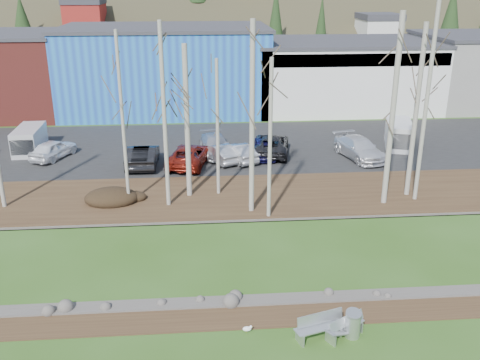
{
  "coord_description": "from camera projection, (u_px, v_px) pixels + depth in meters",
  "views": [
    {
      "loc": [
        -2.89,
        -15.85,
        12.59
      ],
      "look_at": [
        -0.76,
        10.88,
        2.5
      ],
      "focal_mm": 40.0,
      "sensor_mm": 36.0,
      "label": 1
    }
  ],
  "objects": [
    {
      "name": "birch_4",
      "position": [
        252.0,
        120.0,
        28.84
      ],
      "size": [
        0.28,
        0.28,
        10.59
      ],
      "color": "#AAA698",
      "rests_on": "far_bank"
    },
    {
      "name": "birch_6",
      "position": [
        270.0,
        141.0,
        28.45
      ],
      "size": [
        0.21,
        0.21,
        8.77
      ],
      "color": "#AAA698",
      "rests_on": "far_bank"
    },
    {
      "name": "car_4",
      "position": [
        264.0,
        148.0,
        39.7
      ],
      "size": [
        1.63,
        3.93,
        1.33
      ],
      "primitive_type": "imported",
      "rotation": [
        0.0,
        0.0,
        -0.01
      ],
      "color": "#181551",
      "rests_on": "parking_lot"
    },
    {
      "name": "dirt_mound",
      "position": [
        111.0,
        197.0,
        31.76
      ],
      "size": [
        3.19,
        2.25,
        0.63
      ],
      "primitive_type": "ellipsoid",
      "color": "black",
      "rests_on": "far_bank"
    },
    {
      "name": "van_white",
      "position": [
        399.0,
        135.0,
        42.09
      ],
      "size": [
        3.07,
        4.82,
        1.96
      ],
      "rotation": [
        0.0,
        0.0,
        -0.29
      ],
      "color": "white",
      "rests_on": "parking_lot"
    },
    {
      "name": "car_9",
      "position": [
        238.0,
        152.0,
        38.87
      ],
      "size": [
        2.88,
        4.12,
        1.29
      ],
      "primitive_type": "imported",
      "rotation": [
        0.0,
        0.0,
        3.58
      ],
      "color": "#B4B4B6",
      "rests_on": "parking_lot"
    },
    {
      "name": "car_7",
      "position": [
        359.0,
        148.0,
        39.46
      ],
      "size": [
        3.3,
        5.57,
        1.51
      ],
      "primitive_type": "imported",
      "rotation": [
        0.0,
        0.0,
        0.24
      ],
      "color": "silver",
      "rests_on": "parking_lot"
    },
    {
      "name": "car_3",
      "position": [
        215.0,
        145.0,
        40.35
      ],
      "size": [
        2.62,
        5.09,
        1.41
      ],
      "primitive_type": "imported",
      "rotation": [
        0.0,
        0.0,
        0.14
      ],
      "color": "#A3A5AC",
      "rests_on": "parking_lot"
    },
    {
      "name": "birch_2",
      "position": [
        187.0,
        123.0,
        31.3
      ],
      "size": [
        0.31,
        0.31,
        9.11
      ],
      "color": "#AAA698",
      "rests_on": "far_bank"
    },
    {
      "name": "van_grey",
      "position": [
        29.0,
        140.0,
        40.79
      ],
      "size": [
        1.9,
        4.3,
        1.86
      ],
      "rotation": [
        0.0,
        0.0,
        0.03
      ],
      "color": "silver",
      "rests_on": "parking_lot"
    },
    {
      "name": "birch_3",
      "position": [
        164.0,
        118.0,
        29.65
      ],
      "size": [
        0.24,
        0.24,
        10.47
      ],
      "color": "#AAA698",
      "rests_on": "far_bank"
    },
    {
      "name": "car_1",
      "position": [
        146.0,
        156.0,
        37.81
      ],
      "size": [
        1.63,
        4.51,
        1.48
      ],
      "primitive_type": "imported",
      "rotation": [
        0.0,
        0.0,
        3.13
      ],
      "color": "black",
      "rests_on": "parking_lot"
    },
    {
      "name": "near_bank_rocks",
      "position": [
        273.0,
        301.0,
        22.33
      ],
      "size": [
        80.0,
        0.8,
        0.5
      ],
      "primitive_type": null,
      "color": "#47423D",
      "rests_on": "ground"
    },
    {
      "name": "birch_8",
      "position": [
        416.0,
        113.0,
        31.22
      ],
      "size": [
        0.29,
        0.29,
        10.25
      ],
      "color": "#AAA698",
      "rests_on": "far_bank"
    },
    {
      "name": "building_blue",
      "position": [
        166.0,
        68.0,
        53.91
      ],
      "size": [
        20.4,
        12.24,
        8.3
      ],
      "color": "#1F4DAC",
      "rests_on": "ground"
    },
    {
      "name": "seagull",
      "position": [
        247.0,
        329.0,
        20.27
      ],
      "size": [
        0.41,
        0.19,
        0.29
      ],
      "rotation": [
        0.0,
        0.0,
        -0.02
      ],
      "color": "gold",
      "rests_on": "ground"
    },
    {
      "name": "bench_damaged",
      "position": [
        345.0,
        327.0,
        20.01
      ],
      "size": [
        1.72,
        1.32,
        0.75
      ],
      "rotation": [
        0.0,
        0.0,
        0.53
      ],
      "color": "silver",
      "rests_on": "ground"
    },
    {
      "name": "river",
      "position": [
        261.0,
        254.0,
        26.15
      ],
      "size": [
        80.0,
        8.0,
        0.9
      ],
      "primitive_type": null,
      "color": "black",
      "rests_on": "ground"
    },
    {
      "name": "car_5",
      "position": [
        220.0,
        153.0,
        38.77
      ],
      "size": [
        2.88,
        4.12,
        1.29
      ],
      "primitive_type": "imported",
      "rotation": [
        0.0,
        0.0,
        3.58
      ],
      "color": "#B4B4B6",
      "rests_on": "parking_lot"
    },
    {
      "name": "ground",
      "position": [
        285.0,
        348.0,
        19.44
      ],
      "size": [
        200.0,
        200.0,
        0.0
      ],
      "primitive_type": "plane",
      "color": "#294C14",
      "rests_on": "ground"
    },
    {
      "name": "birch_7",
      "position": [
        393.0,
        112.0,
        29.9
      ],
      "size": [
        0.31,
        0.31,
        10.92
      ],
      "color": "#AAA698",
      "rests_on": "far_bank"
    },
    {
      "name": "dirt_strip",
      "position": [
        276.0,
        314.0,
        21.39
      ],
      "size": [
        80.0,
        1.8,
        0.03
      ],
      "primitive_type": "cube",
      "color": "#382616",
      "rests_on": "ground"
    },
    {
      "name": "bench_intact",
      "position": [
        319.0,
        326.0,
        19.9
      ],
      "size": [
        1.98,
        1.1,
        0.95
      ],
      "rotation": [
        0.0,
        0.0,
        0.3
      ],
      "color": "silver",
      "rests_on": "ground"
    },
    {
      "name": "building_white",
      "position": [
        341.0,
        74.0,
        55.5
      ],
      "size": [
        18.36,
        12.24,
        6.8
      ],
      "color": "silver",
      "rests_on": "ground"
    },
    {
      "name": "far_bank",
      "position": [
        248.0,
        196.0,
        32.94
      ],
      "size": [
        80.0,
        7.0,
        0.15
      ],
      "primitive_type": "cube",
      "color": "#382616",
      "rests_on": "ground"
    },
    {
      "name": "birch_5",
      "position": [
        218.0,
        129.0,
        31.73
      ],
      "size": [
        0.2,
        0.2,
        8.25
      ],
      "color": "#AAA698",
      "rests_on": "far_bank"
    },
    {
      "name": "car_8",
      "position": [
        139.0,
        156.0,
        37.77
      ],
      "size": [
        1.63,
        4.51,
        1.48
      ],
      "primitive_type": "imported",
      "rotation": [
        0.0,
        0.0,
        3.13
      ],
      "color": "black",
      "rests_on": "parking_lot"
    },
    {
      "name": "far_bank_rocks",
      "position": [
        253.0,
        219.0,
        29.98
      ],
      "size": [
        80.0,
        0.8,
        0.46
      ],
      "primitive_type": null,
      "color": "#47423D",
      "rests_on": "ground"
    },
    {
      "name": "birch_1",
      "position": [
        123.0,
        121.0,
        29.91
      ],
      "size": [
        0.19,
        0.19,
        9.98
      ],
      "color": "#AAA698",
      "rests_on": "far_bank"
    },
    {
      "name": "car_2",
      "position": [
        189.0,
        155.0,
        37.98
      ],
      "size": [
        3.58,
        5.69,
        1.46
      ],
      "primitive_type": "imported",
      "rotation": [
        0.0,
        0.0,
        2.91
      ],
      "color": "maroon",
      "rests_on": "parking_lot"
    },
    {
      "name": "birch_9",
      "position": [
        427.0,
        100.0,
        30.19
      ],
      "size": [
        0.24,
        0.24,
        12.07
      ],
      "color": "#AAA698",
      "rests_on": "far_bank"
    },
    {
      "name": "car_0",
      "position": [
        53.0,
        149.0,
        39.42
      ],
      "size": [
        3.14,
        4.44,
        1.4
      ],
      "primitive_type": "imported",
      "rotation": [
        0.0,
        0.0,
        2.74
      ],
      "color": "white",
      "rests_on": "parking_lot"
    },
    {
      "name": "litter_bin",
      "position": [
        353.0,
        325.0,
        19.94
      ],
      "size": [
        0.61,
        0.61,
        0.98
      ],
      "primitive_type": "cylinder",
      "rotation": [
        0.0,
        0.0,
        0.09
      ],
      "color": "silver",
      "rests_on": "ground"
    },
    {
      "name": "parking_lot",
      "position": [
        235.0,
        146.0,
        42.74
      ],
      "size": [
        80.0,
        14.0,
        0.14
      ],
      "primitive_type": "cube",
      "color": "black",
      "rests_on": "ground"
    },
    {
      "name": "car_6",
      "position": [
        271.0,
        144.0,
        40.36
      ],
      "size": [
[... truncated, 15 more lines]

